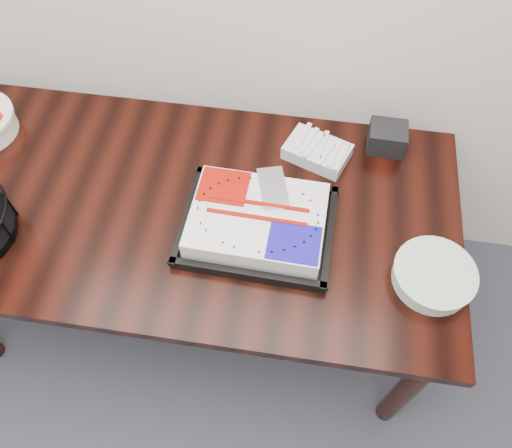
# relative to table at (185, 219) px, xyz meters

# --- Properties ---
(table) EXTENTS (1.80, 0.90, 0.75)m
(table) POSITION_rel_table_xyz_m (0.00, 0.00, 0.00)
(table) COLOR black
(table) RESTS_ON ground
(cake_tray) EXTENTS (0.48, 0.38, 0.10)m
(cake_tray) POSITION_rel_table_xyz_m (0.26, -0.06, 0.13)
(cake_tray) COLOR black
(cake_tray) RESTS_ON table
(plate_stack) EXTENTS (0.24, 0.24, 0.06)m
(plate_stack) POSITION_rel_table_xyz_m (0.79, -0.16, 0.12)
(plate_stack) COLOR white
(plate_stack) RESTS_ON table
(fork_bag) EXTENTS (0.25, 0.20, 0.06)m
(fork_bag) POSITION_rel_table_xyz_m (0.42, 0.27, 0.12)
(fork_bag) COLOR silver
(fork_bag) RESTS_ON table
(napkin_box) EXTENTS (0.13, 0.11, 0.09)m
(napkin_box) POSITION_rel_table_xyz_m (0.65, 0.35, 0.13)
(napkin_box) COLOR black
(napkin_box) RESTS_ON table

